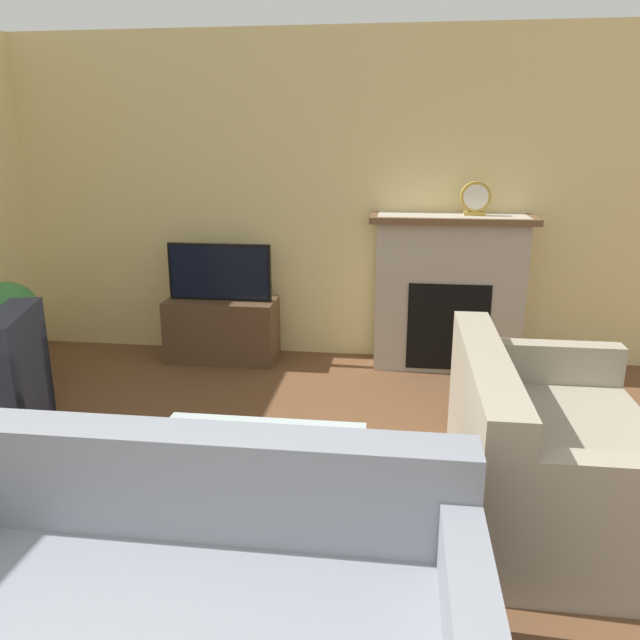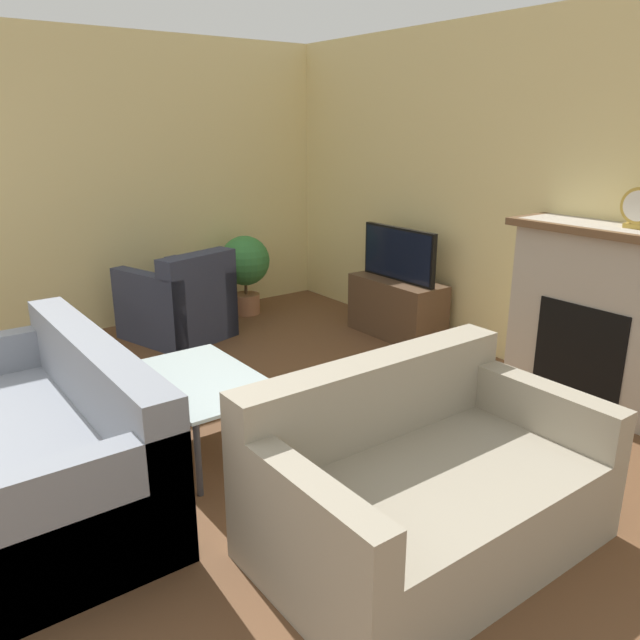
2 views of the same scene
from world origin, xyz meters
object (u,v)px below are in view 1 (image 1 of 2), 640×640
object	(u,v)px
couch_sectional	(184,626)
tv	(220,272)
coffee_table	(255,454)
potted_plant	(8,321)
mantel_clock	(475,198)
couch_loveseat	(549,456)

from	to	relation	value
couch_sectional	tv	bearing A→B (deg)	103.89
coffee_table	potted_plant	xyz separation A→B (m)	(-2.29, 1.62, 0.10)
potted_plant	mantel_clock	xyz separation A→B (m)	(3.51, 0.86, 0.89)
couch_sectional	couch_loveseat	size ratio (longest dim) A/B	1.23
couch_sectional	potted_plant	world-z (taller)	couch_sectional
couch_loveseat	mantel_clock	bearing A→B (deg)	6.04
couch_sectional	mantel_clock	xyz separation A→B (m)	(1.23, 3.43, 1.11)
tv	mantel_clock	size ratio (longest dim) A/B	3.31
couch_sectional	coffee_table	world-z (taller)	couch_sectional
mantel_clock	couch_sectional	bearing A→B (deg)	-109.80
potted_plant	coffee_table	bearing A→B (deg)	-35.20
couch_loveseat	coffee_table	bearing A→B (deg)	105.63
couch_sectional	mantel_clock	world-z (taller)	mantel_clock
tv	mantel_clock	xyz separation A→B (m)	(2.06, 0.09, 0.62)
coffee_table	mantel_clock	bearing A→B (deg)	63.89
couch_sectional	couch_loveseat	distance (m)	1.99
coffee_table	tv	bearing A→B (deg)	109.55
tv	couch_loveseat	bearing A→B (deg)	-41.03
couch_loveseat	potted_plant	xyz separation A→B (m)	(-3.73, 1.22, 0.22)
couch_sectional	couch_loveseat	world-z (taller)	same
mantel_clock	couch_loveseat	bearing A→B (deg)	-83.96
potted_plant	mantel_clock	size ratio (longest dim) A/B	3.09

